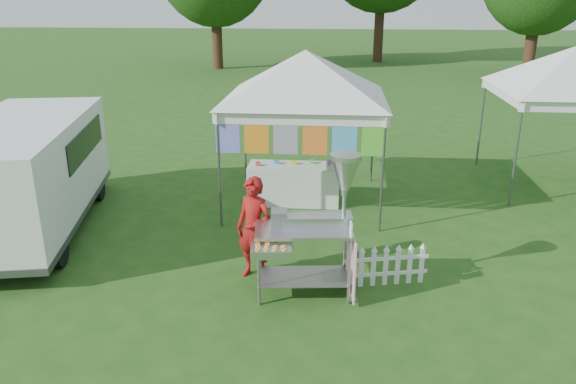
{
  "coord_description": "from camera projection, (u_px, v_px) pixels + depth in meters",
  "views": [
    {
      "loc": [
        0.6,
        -7.18,
        4.01
      ],
      "look_at": [
        -0.11,
        0.93,
        1.1
      ],
      "focal_mm": 35.0,
      "sensor_mm": 36.0,
      "label": 1
    }
  ],
  "objects": [
    {
      "name": "display_table",
      "position": [
        294.0,
        184.0,
        11.22
      ],
      "size": [
        1.8,
        0.7,
        0.78
      ],
      "primitive_type": "cube",
      "color": "white",
      "rests_on": "ground"
    },
    {
      "name": "picket_fence",
      "position": [
        386.0,
        267.0,
        8.05
      ],
      "size": [
        1.23,
        0.31,
        0.56
      ],
      "rotation": [
        0.0,
        0.0,
        0.22
      ],
      "color": "white",
      "rests_on": "ground"
    },
    {
      "name": "donut_cart",
      "position": [
        320.0,
        216.0,
        7.5
      ],
      "size": [
        1.45,
        1.13,
        2.02
      ],
      "rotation": [
        0.0,
        0.0,
        0.11
      ],
      "color": "gray",
      "rests_on": "ground"
    },
    {
      "name": "vendor",
      "position": [
        254.0,
        229.0,
        8.12
      ],
      "size": [
        0.67,
        0.58,
        1.55
      ],
      "primitive_type": "imported",
      "rotation": [
        0.0,
        0.0,
        -0.45
      ],
      "color": "maroon",
      "rests_on": "ground"
    },
    {
      "name": "canopy_main",
      "position": [
        306.0,
        50.0,
        10.41
      ],
      "size": [
        4.24,
        4.24,
        3.45
      ],
      "color": "#59595E",
      "rests_on": "ground"
    },
    {
      "name": "cargo_van",
      "position": [
        27.0,
        172.0,
        9.78
      ],
      "size": [
        2.78,
        4.99,
        1.96
      ],
      "rotation": [
        0.0,
        0.0,
        0.2
      ],
      "color": "white",
      "rests_on": "ground"
    },
    {
      "name": "ground",
      "position": [
        290.0,
        285.0,
        8.14
      ],
      "size": [
        120.0,
        120.0,
        0.0
      ],
      "primitive_type": "plane",
      "color": "#1E4F16",
      "rests_on": "ground"
    }
  ]
}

